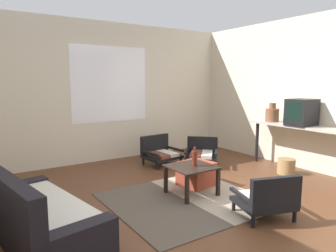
{
  "coord_description": "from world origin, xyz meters",
  "views": [
    {
      "loc": [
        -2.43,
        -2.73,
        1.57
      ],
      "look_at": [
        -0.08,
        0.82,
        0.95
      ],
      "focal_mm": 33.12,
      "sensor_mm": 36.0,
      "label": 1
    }
  ],
  "objects_px": {
    "armchair_by_window": "(160,152)",
    "armchair_striped_foreground": "(267,198)",
    "ottoman_orange": "(196,174)",
    "glass_bottle": "(195,158)",
    "couch": "(33,216)",
    "console_shelf": "(295,130)",
    "coffee_table": "(192,171)",
    "armchair_corner": "(202,152)",
    "wicker_basket": "(286,166)",
    "clay_vase": "(272,114)",
    "crt_television": "(302,112)"
  },
  "relations": [
    {
      "from": "armchair_striped_foreground",
      "to": "clay_vase",
      "type": "distance_m",
      "value": 2.55
    },
    {
      "from": "armchair_striped_foreground",
      "to": "armchair_corner",
      "type": "bearing_deg",
      "value": 68.59
    },
    {
      "from": "couch",
      "to": "crt_television",
      "type": "height_order",
      "value": "crt_television"
    },
    {
      "from": "clay_vase",
      "to": "armchair_corner",
      "type": "bearing_deg",
      "value": 146.28
    },
    {
      "from": "ottoman_orange",
      "to": "console_shelf",
      "type": "distance_m",
      "value": 2.0
    },
    {
      "from": "couch",
      "to": "armchair_striped_foreground",
      "type": "distance_m",
      "value": 2.53
    },
    {
      "from": "crt_television",
      "to": "couch",
      "type": "bearing_deg",
      "value": 178.11
    },
    {
      "from": "couch",
      "to": "armchair_by_window",
      "type": "bearing_deg",
      "value": 33.01
    },
    {
      "from": "armchair_corner",
      "to": "console_shelf",
      "type": "relative_size",
      "value": 0.47
    },
    {
      "from": "armchair_striped_foreground",
      "to": "crt_television",
      "type": "relative_size",
      "value": 1.66
    },
    {
      "from": "couch",
      "to": "armchair_by_window",
      "type": "relative_size",
      "value": 2.72
    },
    {
      "from": "ottoman_orange",
      "to": "wicker_basket",
      "type": "distance_m",
      "value": 1.7
    },
    {
      "from": "armchair_corner",
      "to": "glass_bottle",
      "type": "bearing_deg",
      "value": -133.26
    },
    {
      "from": "armchair_striped_foreground",
      "to": "armchair_corner",
      "type": "xyz_separation_m",
      "value": [
        0.87,
        2.21,
        -0.0
      ]
    },
    {
      "from": "coffee_table",
      "to": "clay_vase",
      "type": "distance_m",
      "value": 2.31
    },
    {
      "from": "wicker_basket",
      "to": "glass_bottle",
      "type": "bearing_deg",
      "value": 177.33
    },
    {
      "from": "couch",
      "to": "armchair_striped_foreground",
      "type": "height_order",
      "value": "couch"
    },
    {
      "from": "glass_bottle",
      "to": "wicker_basket",
      "type": "xyz_separation_m",
      "value": [
        1.92,
        -0.09,
        -0.39
      ]
    },
    {
      "from": "ottoman_orange",
      "to": "crt_television",
      "type": "relative_size",
      "value": 1.0
    },
    {
      "from": "armchair_by_window",
      "to": "wicker_basket",
      "type": "bearing_deg",
      "value": -49.32
    },
    {
      "from": "armchair_corner",
      "to": "console_shelf",
      "type": "height_order",
      "value": "console_shelf"
    },
    {
      "from": "armchair_by_window",
      "to": "armchair_striped_foreground",
      "type": "relative_size",
      "value": 0.92
    },
    {
      "from": "crt_television",
      "to": "wicker_basket",
      "type": "xyz_separation_m",
      "value": [
        -0.23,
        0.07,
        -0.92
      ]
    },
    {
      "from": "console_shelf",
      "to": "clay_vase",
      "type": "height_order",
      "value": "clay_vase"
    },
    {
      "from": "ottoman_orange",
      "to": "glass_bottle",
      "type": "height_order",
      "value": "glass_bottle"
    },
    {
      "from": "console_shelf",
      "to": "crt_television",
      "type": "height_order",
      "value": "crt_television"
    },
    {
      "from": "couch",
      "to": "console_shelf",
      "type": "height_order",
      "value": "console_shelf"
    },
    {
      "from": "armchair_striped_foreground",
      "to": "couch",
      "type": "bearing_deg",
      "value": 155.72
    },
    {
      "from": "armchair_corner",
      "to": "wicker_basket",
      "type": "height_order",
      "value": "armchair_corner"
    },
    {
      "from": "coffee_table",
      "to": "glass_bottle",
      "type": "distance_m",
      "value": 0.19
    },
    {
      "from": "wicker_basket",
      "to": "crt_television",
      "type": "bearing_deg",
      "value": -17.76
    },
    {
      "from": "armchair_corner",
      "to": "wicker_basket",
      "type": "relative_size",
      "value": 2.88
    },
    {
      "from": "armchair_by_window",
      "to": "armchair_corner",
      "type": "relative_size",
      "value": 0.81
    },
    {
      "from": "armchair_by_window",
      "to": "clay_vase",
      "type": "xyz_separation_m",
      "value": [
        1.71,
        -1.2,
        0.72
      ]
    },
    {
      "from": "crt_television",
      "to": "glass_bottle",
      "type": "distance_m",
      "value": 2.22
    },
    {
      "from": "armchair_by_window",
      "to": "clay_vase",
      "type": "distance_m",
      "value": 2.21
    },
    {
      "from": "armchair_striped_foreground",
      "to": "console_shelf",
      "type": "distance_m",
      "value": 2.24
    },
    {
      "from": "armchair_striped_foreground",
      "to": "wicker_basket",
      "type": "relative_size",
      "value": 2.55
    },
    {
      "from": "armchair_by_window",
      "to": "clay_vase",
      "type": "height_order",
      "value": "clay_vase"
    },
    {
      "from": "ottoman_orange",
      "to": "glass_bottle",
      "type": "distance_m",
      "value": 0.51
    },
    {
      "from": "couch",
      "to": "coffee_table",
      "type": "xyz_separation_m",
      "value": [
        2.06,
        0.04,
        0.12
      ]
    },
    {
      "from": "coffee_table",
      "to": "glass_bottle",
      "type": "xyz_separation_m",
      "value": [
        0.03,
        -0.02,
        0.19
      ]
    },
    {
      "from": "glass_bottle",
      "to": "armchair_corner",
      "type": "bearing_deg",
      "value": 46.74
    },
    {
      "from": "armchair_corner",
      "to": "glass_bottle",
      "type": "relative_size",
      "value": 3.15
    },
    {
      "from": "couch",
      "to": "ottoman_orange",
      "type": "distance_m",
      "value": 2.37
    },
    {
      "from": "armchair_by_window",
      "to": "crt_television",
      "type": "xyz_separation_m",
      "value": [
        1.7,
        -1.79,
        0.81
      ]
    },
    {
      "from": "coffee_table",
      "to": "clay_vase",
      "type": "relative_size",
      "value": 1.77
    },
    {
      "from": "coffee_table",
      "to": "ottoman_orange",
      "type": "xyz_separation_m",
      "value": [
        0.29,
        0.26,
        -0.16
      ]
    },
    {
      "from": "couch",
      "to": "wicker_basket",
      "type": "distance_m",
      "value": 4.02
    },
    {
      "from": "ottoman_orange",
      "to": "clay_vase",
      "type": "relative_size",
      "value": 1.3
    }
  ]
}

